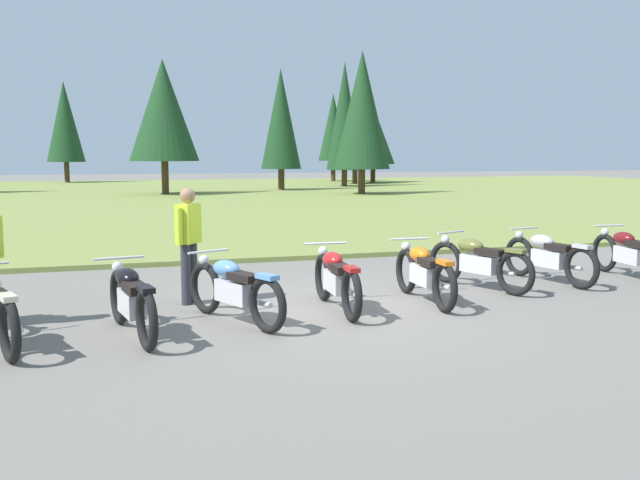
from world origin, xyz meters
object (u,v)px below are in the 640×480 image
at_px(motorcycle_olive, 478,262).
at_px(motorcycle_maroon, 629,253).
at_px(motorcycle_red, 336,279).
at_px(motorcycle_silver, 549,256).
at_px(motorcycle_black, 131,300).
at_px(motorcycle_orange, 424,272).
at_px(rider_checking_bike, 189,238).
at_px(motorcycle_sky_blue, 234,289).

bearing_deg(motorcycle_olive, motorcycle_maroon, 2.10).
bearing_deg(motorcycle_red, motorcycle_silver, 13.66).
height_order(motorcycle_black, motorcycle_orange, same).
bearing_deg(motorcycle_red, rider_checking_bike, 151.26).
height_order(motorcycle_red, motorcycle_olive, same).
xyz_separation_m(motorcycle_olive, motorcycle_silver, (1.42, 0.17, 0.00)).
xyz_separation_m(motorcycle_sky_blue, motorcycle_silver, (5.56, 1.29, 0.00)).
height_order(motorcycle_sky_blue, motorcycle_silver, same).
height_order(motorcycle_sky_blue, motorcycle_maroon, same).
height_order(motorcycle_olive, motorcycle_silver, same).
bearing_deg(motorcycle_black, motorcycle_silver, 13.28).
relative_size(motorcycle_sky_blue, rider_checking_bike, 1.17).
xyz_separation_m(motorcycle_orange, motorcycle_olive, (1.27, 0.67, 0.00)).
distance_m(motorcycle_sky_blue, motorcycle_olive, 4.28).
distance_m(motorcycle_olive, motorcycle_silver, 1.43).
distance_m(motorcycle_sky_blue, motorcycle_maroon, 7.24).
relative_size(motorcycle_orange, motorcycle_olive, 1.05).
relative_size(motorcycle_red, motorcycle_maroon, 1.00).
distance_m(motorcycle_olive, motorcycle_maroon, 3.01).
xyz_separation_m(motorcycle_red, rider_checking_bike, (-1.88, 1.03, 0.51)).
bearing_deg(motorcycle_red, motorcycle_olive, 17.06).
height_order(motorcycle_maroon, rider_checking_bike, rider_checking_bike).
bearing_deg(rider_checking_bike, motorcycle_black, -117.63).
bearing_deg(motorcycle_black, motorcycle_olive, 14.88).
relative_size(motorcycle_sky_blue, motorcycle_maroon, 0.93).
height_order(motorcycle_sky_blue, motorcycle_red, same).
xyz_separation_m(motorcycle_sky_blue, motorcycle_red, (1.47, 0.30, 0.00)).
relative_size(motorcycle_sky_blue, motorcycle_silver, 0.94).
xyz_separation_m(motorcycle_red, motorcycle_orange, (1.39, 0.14, 0.00)).
bearing_deg(motorcycle_black, rider_checking_bike, 62.37).
relative_size(motorcycle_black, rider_checking_bike, 1.25).
distance_m(motorcycle_orange, motorcycle_maroon, 4.35).
xyz_separation_m(motorcycle_maroon, rider_checking_bike, (-7.55, 0.10, 0.51)).
distance_m(motorcycle_red, motorcycle_orange, 1.40).
bearing_deg(motorcycle_orange, motorcycle_olive, 27.91).
height_order(motorcycle_sky_blue, motorcycle_orange, same).
relative_size(motorcycle_red, motorcycle_olive, 1.05).
height_order(motorcycle_black, motorcycle_sky_blue, same).
bearing_deg(motorcycle_silver, motorcycle_red, -166.34).
xyz_separation_m(motorcycle_sky_blue, rider_checking_bike, (-0.41, 1.33, 0.51)).
relative_size(motorcycle_sky_blue, motorcycle_olive, 0.98).
relative_size(motorcycle_sky_blue, motorcycle_red, 0.93).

